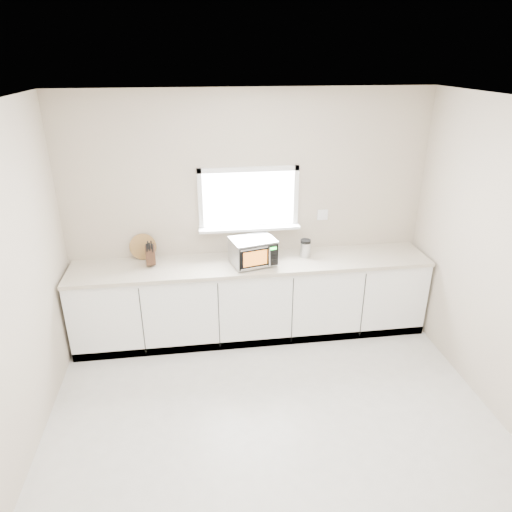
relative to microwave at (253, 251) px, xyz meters
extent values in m
plane|color=beige|center=(0.00, -1.64, -1.07)|extent=(4.00, 4.00, 0.00)
cube|color=#B3A08E|center=(0.00, 0.36, 0.28)|extent=(4.00, 0.02, 2.70)
cube|color=white|center=(0.00, 0.35, 0.48)|extent=(1.00, 0.02, 0.60)
cube|color=white|center=(0.00, 0.28, 0.16)|extent=(1.12, 0.16, 0.03)
cube|color=white|center=(0.00, 0.33, 0.80)|extent=(1.10, 0.04, 0.05)
cube|color=white|center=(0.00, 0.33, 0.15)|extent=(1.10, 0.04, 0.05)
cube|color=white|center=(-0.53, 0.33, 0.48)|extent=(0.05, 0.04, 0.70)
cube|color=white|center=(0.52, 0.33, 0.48)|extent=(0.05, 0.04, 0.70)
cube|color=white|center=(0.85, 0.35, 0.25)|extent=(0.12, 0.01, 0.12)
cube|color=white|center=(0.00, 0.06, -0.63)|extent=(3.92, 0.60, 0.88)
cube|color=beige|center=(0.00, 0.05, -0.17)|extent=(3.92, 0.64, 0.04)
cylinder|color=black|center=(-0.15, -0.17, -0.14)|extent=(0.02, 0.02, 0.01)
cylinder|color=black|center=(-0.22, 0.09, -0.14)|extent=(0.02, 0.02, 0.01)
cylinder|color=black|center=(0.21, -0.08, -0.14)|extent=(0.02, 0.02, 0.01)
cylinder|color=black|center=(0.15, 0.18, -0.14)|extent=(0.02, 0.02, 0.01)
cube|color=#B3B5BB|center=(0.00, 0.01, 0.00)|extent=(0.52, 0.44, 0.27)
cube|color=black|center=(0.04, -0.16, 0.00)|extent=(0.42, 0.12, 0.24)
cube|color=orange|center=(0.00, -0.18, 0.00)|extent=(0.26, 0.07, 0.16)
cylinder|color=silver|center=(0.15, -0.16, 0.00)|extent=(0.02, 0.02, 0.21)
cube|color=black|center=(0.19, -0.13, 0.00)|extent=(0.11, 0.03, 0.23)
cube|color=#19FF33|center=(0.19, -0.14, 0.08)|extent=(0.07, 0.02, 0.03)
cube|color=silver|center=(0.00, 0.01, 0.13)|extent=(0.52, 0.44, 0.01)
cube|color=#432B17|center=(-1.09, 0.13, -0.03)|extent=(0.11, 0.21, 0.24)
cube|color=black|center=(-1.11, 0.08, 0.07)|extent=(0.02, 0.04, 0.09)
cube|color=black|center=(-1.08, 0.08, 0.08)|extent=(0.02, 0.04, 0.09)
cube|color=black|center=(-1.06, 0.08, 0.06)|extent=(0.02, 0.04, 0.09)
cube|color=black|center=(-1.10, 0.08, 0.10)|extent=(0.02, 0.04, 0.09)
cube|color=black|center=(-1.07, 0.08, 0.10)|extent=(0.02, 0.04, 0.09)
cylinder|color=olive|center=(-1.18, 0.30, -0.01)|extent=(0.29, 0.07, 0.29)
cylinder|color=#B3B5BB|center=(0.60, 0.12, -0.07)|extent=(0.14, 0.14, 0.17)
cylinder|color=black|center=(0.60, 0.12, 0.03)|extent=(0.14, 0.14, 0.04)
camera|label=1|loc=(-0.59, -4.43, 1.94)|focal=32.00mm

